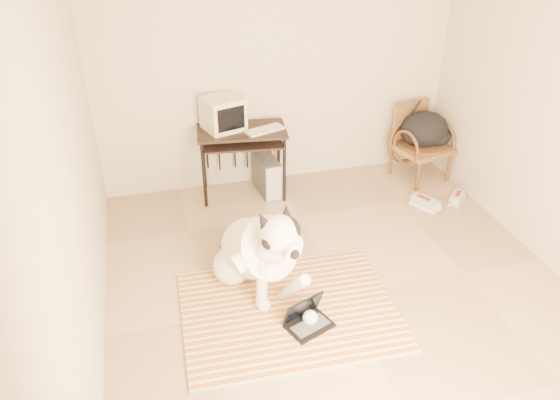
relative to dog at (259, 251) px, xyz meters
name	(u,v)px	position (x,y,z in m)	size (l,w,h in m)	color
floor	(343,295)	(0.67, -0.27, -0.40)	(4.50, 4.50, 0.00)	#A28563
wall_back	(277,67)	(0.67, 1.98, 0.95)	(4.50, 4.50, 0.00)	#C1B69E
wall_front	(559,393)	(0.67, -2.52, 0.95)	(4.50, 4.50, 0.00)	#C1B69E
wall_left	(71,189)	(-1.33, -0.27, 0.95)	(4.50, 4.50, 0.00)	#C1B69E
rug	(289,310)	(0.17, -0.36, -0.39)	(1.82, 1.41, 0.02)	#DC580B
dog	(259,251)	(0.00, 0.00, 0.00)	(0.74, 1.29, 1.00)	white
laptop	(307,318)	(0.26, -0.56, -0.32)	(0.43, 0.37, 0.25)	black
computer_desk	(242,139)	(0.20, 1.67, 0.29)	(1.01, 0.64, 0.79)	black
crt_monitor	(223,113)	(0.02, 1.75, 0.57)	(0.49, 0.47, 0.35)	beige
desk_keyboard	(265,130)	(0.43, 1.57, 0.41)	(0.42, 0.16, 0.03)	beige
pc_tower	(267,176)	(0.47, 1.64, -0.18)	(0.24, 0.48, 0.43)	#454548
rattan_chair	(420,142)	(2.30, 1.58, 0.04)	(0.69, 0.68, 0.87)	brown
backpack	(426,130)	(2.35, 1.57, 0.19)	(0.60, 0.47, 0.42)	black
sneaker_left	(425,203)	(2.06, 0.88, -0.35)	(0.27, 0.34, 0.11)	white
sneaker_right	(457,198)	(2.46, 0.89, -0.35)	(0.28, 0.28, 0.10)	white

